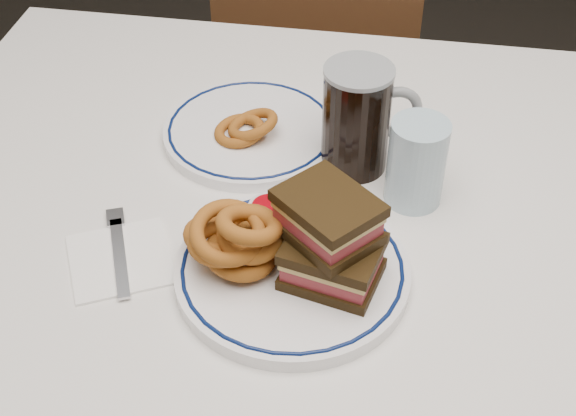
% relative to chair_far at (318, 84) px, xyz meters
% --- Properties ---
extents(dining_table, '(1.27, 0.87, 0.75)m').
position_rel_chair_far_xyz_m(dining_table, '(0.11, -0.67, 0.16)').
color(dining_table, white).
rests_on(dining_table, floor).
extents(chair_far, '(0.42, 0.42, 0.88)m').
position_rel_chair_far_xyz_m(chair_far, '(0.00, 0.00, 0.00)').
color(chair_far, '#4A2617').
rests_on(chair_far, floor).
extents(main_plate, '(0.29, 0.29, 0.02)m').
position_rel_chair_far_xyz_m(main_plate, '(0.08, -0.84, 0.28)').
color(main_plate, white).
rests_on(main_plate, dining_table).
extents(reuben_sandwich, '(0.14, 0.14, 0.11)m').
position_rel_chair_far_xyz_m(reuben_sandwich, '(0.12, -0.85, 0.35)').
color(reuben_sandwich, black).
rests_on(reuben_sandwich, main_plate).
extents(onion_rings_main, '(0.13, 0.12, 0.11)m').
position_rel_chair_far_xyz_m(onion_rings_main, '(0.01, -0.85, 0.33)').
color(onion_rings_main, brown).
rests_on(onion_rings_main, main_plate).
extents(ketchup_ramekin, '(0.05, 0.05, 0.03)m').
position_rel_chair_far_xyz_m(ketchup_ramekin, '(0.03, -0.77, 0.31)').
color(ketchup_ramekin, silver).
rests_on(ketchup_ramekin, main_plate).
extents(beer_mug, '(0.14, 0.09, 0.16)m').
position_rel_chair_far_xyz_m(beer_mug, '(0.13, -0.61, 0.35)').
color(beer_mug, black).
rests_on(beer_mug, dining_table).
extents(water_glass, '(0.08, 0.08, 0.12)m').
position_rel_chair_far_xyz_m(water_glass, '(0.21, -0.67, 0.33)').
color(water_glass, '#A3C2D3').
rests_on(water_glass, dining_table).
extents(far_plate, '(0.26, 0.26, 0.02)m').
position_rel_chair_far_xyz_m(far_plate, '(-0.03, -0.57, 0.28)').
color(far_plate, white).
rests_on(far_plate, dining_table).
extents(onion_rings_far, '(0.10, 0.08, 0.04)m').
position_rel_chair_far_xyz_m(onion_rings_far, '(-0.03, -0.59, 0.30)').
color(onion_rings_far, brown).
rests_on(onion_rings_far, far_plate).
extents(napkin_fork, '(0.16, 0.17, 0.01)m').
position_rel_chair_far_xyz_m(napkin_fork, '(-0.14, -0.85, 0.27)').
color(napkin_fork, white).
rests_on(napkin_fork, dining_table).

